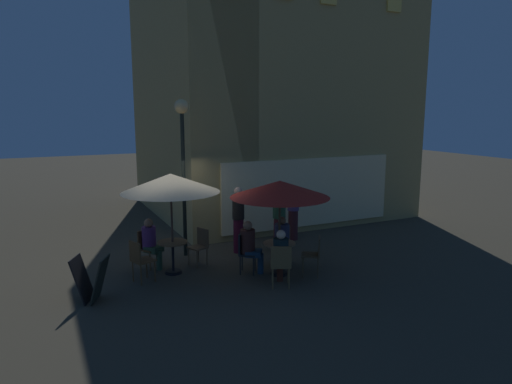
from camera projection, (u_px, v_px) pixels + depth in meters
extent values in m
plane|color=#393529|center=(178.00, 266.00, 11.38)|extent=(60.00, 60.00, 0.00)
cube|color=tan|center=(305.00, 80.00, 14.85)|extent=(8.37, 2.05, 9.42)
cube|color=tan|center=(185.00, 82.00, 15.93)|extent=(2.05, 7.50, 9.42)
cube|color=beige|center=(310.00, 192.00, 14.34)|extent=(5.86, 0.08, 2.10)
cylinder|color=black|center=(184.00, 185.00, 11.87)|extent=(0.10, 0.10, 3.74)
sphere|color=#F6CA7B|center=(182.00, 106.00, 11.52)|extent=(0.36, 0.36, 0.36)
cube|color=black|center=(100.00, 279.00, 9.20)|extent=(0.50, 0.62, 0.90)
cube|color=black|center=(82.00, 279.00, 9.20)|extent=(0.50, 0.62, 0.90)
cylinder|color=black|center=(279.00, 274.00, 10.80)|extent=(0.40, 0.40, 0.03)
cylinder|color=black|center=(279.00, 259.00, 10.73)|extent=(0.06, 0.06, 0.73)
cylinder|color=olive|center=(279.00, 243.00, 10.67)|extent=(0.75, 0.75, 0.03)
cylinder|color=black|center=(174.00, 272.00, 10.88)|extent=(0.40, 0.40, 0.03)
cylinder|color=black|center=(173.00, 258.00, 10.82)|extent=(0.06, 0.06, 0.73)
cylinder|color=brown|center=(173.00, 242.00, 10.75)|extent=(0.69, 0.69, 0.03)
cylinder|color=black|center=(279.00, 273.00, 10.79)|extent=(0.36, 0.36, 0.06)
cylinder|color=#453A26|center=(279.00, 229.00, 10.61)|extent=(0.05, 0.05, 2.15)
cone|color=maroon|center=(280.00, 189.00, 10.44)|extent=(2.26, 2.26, 0.38)
cylinder|color=black|center=(174.00, 272.00, 10.88)|extent=(0.36, 0.36, 0.06)
cylinder|color=#463329|center=(172.00, 225.00, 10.68)|extent=(0.05, 0.05, 2.30)
cone|color=beige|center=(171.00, 183.00, 10.51)|extent=(2.24, 2.24, 0.43)
cylinder|color=black|center=(255.00, 262.00, 10.98)|extent=(0.03, 0.03, 0.45)
cylinder|color=black|center=(253.00, 266.00, 10.67)|extent=(0.03, 0.03, 0.45)
cylinder|color=black|center=(242.00, 261.00, 11.01)|extent=(0.03, 0.03, 0.45)
cylinder|color=black|center=(240.00, 266.00, 10.71)|extent=(0.03, 0.03, 0.45)
cube|color=black|center=(248.00, 254.00, 10.80)|extent=(0.53, 0.53, 0.04)
cube|color=black|center=(240.00, 243.00, 10.78)|extent=(0.24, 0.35, 0.46)
cylinder|color=brown|center=(272.00, 273.00, 10.21)|extent=(0.03, 0.03, 0.46)
cylinder|color=brown|center=(288.00, 273.00, 10.21)|extent=(0.03, 0.03, 0.46)
cylinder|color=brown|center=(273.00, 279.00, 9.87)|extent=(0.03, 0.03, 0.46)
cylinder|color=brown|center=(289.00, 279.00, 9.87)|extent=(0.03, 0.03, 0.46)
cube|color=brown|center=(281.00, 265.00, 10.00)|extent=(0.58, 0.58, 0.04)
cube|color=brown|center=(281.00, 257.00, 9.76)|extent=(0.41, 0.23, 0.45)
cylinder|color=#4D3F28|center=(303.00, 268.00, 10.52)|extent=(0.03, 0.03, 0.48)
cylinder|color=#4D3F28|center=(303.00, 263.00, 10.85)|extent=(0.03, 0.03, 0.48)
cylinder|color=#4D3F28|center=(318.00, 268.00, 10.48)|extent=(0.03, 0.03, 0.48)
cylinder|color=#4D3F28|center=(318.00, 264.00, 10.81)|extent=(0.03, 0.03, 0.48)
cube|color=#4D3F28|center=(311.00, 255.00, 10.62)|extent=(0.58, 0.58, 0.04)
cube|color=#4D3F28|center=(319.00, 246.00, 10.56)|extent=(0.26, 0.38, 0.41)
cylinder|color=brown|center=(287.00, 257.00, 11.27)|extent=(0.03, 0.03, 0.47)
cylinder|color=brown|center=(275.00, 257.00, 11.31)|extent=(0.03, 0.03, 0.47)
cylinder|color=brown|center=(288.00, 254.00, 11.57)|extent=(0.03, 0.03, 0.47)
cylinder|color=brown|center=(276.00, 253.00, 11.61)|extent=(0.03, 0.03, 0.47)
cube|color=brown|center=(282.00, 245.00, 11.40)|extent=(0.53, 0.53, 0.03)
cube|color=brown|center=(283.00, 234.00, 11.52)|extent=(0.34, 0.24, 0.43)
cylinder|color=brown|center=(197.00, 259.00, 11.18)|extent=(0.03, 0.03, 0.43)
cylinder|color=brown|center=(189.00, 257.00, 11.39)|extent=(0.03, 0.03, 0.43)
cylinder|color=brown|center=(207.00, 256.00, 11.41)|extent=(0.03, 0.03, 0.43)
cylinder|color=brown|center=(199.00, 254.00, 11.62)|extent=(0.03, 0.03, 0.43)
cube|color=brown|center=(198.00, 247.00, 11.36)|extent=(0.51, 0.51, 0.04)
cube|color=brown|center=(203.00, 237.00, 11.44)|extent=(0.19, 0.38, 0.43)
cylinder|color=brown|center=(159.00, 258.00, 11.26)|extent=(0.03, 0.03, 0.45)
cylinder|color=brown|center=(150.00, 262.00, 11.00)|extent=(0.03, 0.03, 0.45)
cylinder|color=brown|center=(150.00, 256.00, 11.42)|extent=(0.03, 0.03, 0.45)
cylinder|color=brown|center=(140.00, 259.00, 11.15)|extent=(0.03, 0.03, 0.45)
cube|color=brown|center=(149.00, 249.00, 11.16)|extent=(0.54, 0.54, 0.04)
cube|color=brown|center=(144.00, 239.00, 11.21)|extent=(0.35, 0.25, 0.43)
cylinder|color=brown|center=(147.00, 268.00, 10.55)|extent=(0.03, 0.03, 0.47)
cylinder|color=brown|center=(155.00, 271.00, 10.31)|extent=(0.03, 0.03, 0.47)
cylinder|color=brown|center=(133.00, 271.00, 10.31)|extent=(0.03, 0.03, 0.47)
cylinder|color=brown|center=(141.00, 275.00, 10.07)|extent=(0.03, 0.03, 0.47)
cube|color=brown|center=(143.00, 260.00, 10.26)|extent=(0.55, 0.55, 0.04)
cube|color=brown|center=(135.00, 252.00, 10.09)|extent=(0.18, 0.42, 0.44)
cube|color=#1C354A|center=(254.00, 253.00, 10.78)|extent=(0.49, 0.48, 0.14)
cylinder|color=#1C354A|center=(260.00, 263.00, 10.81)|extent=(0.14, 0.14, 0.49)
cylinder|color=#42221D|center=(248.00, 241.00, 10.75)|extent=(0.34, 0.34, 0.56)
sphere|color=#986F50|center=(248.00, 226.00, 10.68)|extent=(0.22, 0.22, 0.22)
cube|color=#482015|center=(280.00, 262.00, 10.13)|extent=(0.46, 0.47, 0.14)
cylinder|color=#482015|center=(280.00, 270.00, 10.33)|extent=(0.14, 0.14, 0.49)
cylinder|color=black|center=(281.00, 252.00, 9.95)|extent=(0.33, 0.33, 0.57)
sphere|color=beige|center=(281.00, 235.00, 9.88)|extent=(0.20, 0.20, 0.20)
cube|color=black|center=(281.00, 247.00, 11.26)|extent=(0.51, 0.50, 0.14)
cylinder|color=black|center=(281.00, 259.00, 11.15)|extent=(0.14, 0.14, 0.49)
cylinder|color=#2C324D|center=(282.00, 235.00, 11.35)|extent=(0.37, 0.37, 0.54)
sphere|color=brown|center=(282.00, 221.00, 11.29)|extent=(0.19, 0.19, 0.19)
cube|color=#2D472F|center=(154.00, 249.00, 11.09)|extent=(0.48, 0.48, 0.14)
cylinder|color=#2D472F|center=(159.00, 260.00, 11.05)|extent=(0.14, 0.14, 0.49)
cylinder|color=#5C2E65|center=(149.00, 238.00, 11.11)|extent=(0.33, 0.33, 0.53)
sphere|color=#976B4D|center=(148.00, 223.00, 11.05)|extent=(0.21, 0.21, 0.21)
cylinder|color=#441C1F|center=(293.00, 225.00, 13.60)|extent=(0.28, 0.28, 0.88)
cylinder|color=#533967|center=(293.00, 201.00, 13.47)|extent=(0.33, 0.33, 0.57)
sphere|color=brown|center=(294.00, 188.00, 13.40)|extent=(0.19, 0.19, 0.19)
cylinder|color=#481225|center=(238.00, 236.00, 12.37)|extent=(0.27, 0.27, 0.92)
cylinder|color=black|center=(238.00, 207.00, 12.23)|extent=(0.32, 0.32, 0.64)
sphere|color=tan|center=(238.00, 191.00, 12.15)|extent=(0.23, 0.23, 0.23)
cylinder|color=#511E26|center=(279.00, 234.00, 12.57)|extent=(0.29, 0.29, 0.90)
cylinder|color=#264B31|center=(279.00, 206.00, 12.44)|extent=(0.35, 0.35, 0.63)
sphere|color=#926B4D|center=(279.00, 191.00, 12.36)|extent=(0.21, 0.21, 0.21)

